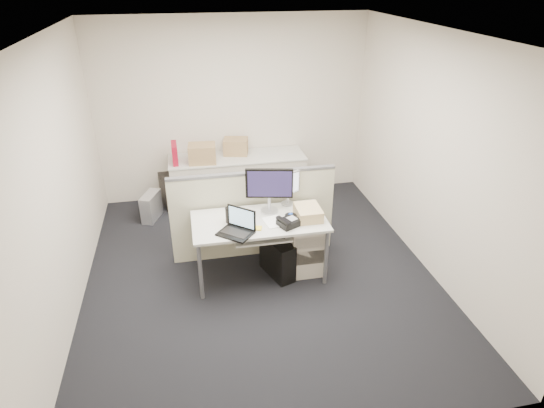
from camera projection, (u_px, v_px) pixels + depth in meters
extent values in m
cube|color=black|center=(260.00, 274.00, 5.42)|extent=(4.00, 4.50, 0.01)
cube|color=white|center=(256.00, 34.00, 4.17)|extent=(4.00, 4.50, 0.01)
cube|color=beige|center=(233.00, 111.00, 6.75)|extent=(4.00, 0.02, 2.70)
cube|color=beige|center=(319.00, 308.00, 2.84)|extent=(4.00, 0.02, 2.70)
cube|color=beige|center=(58.00, 185.00, 4.45)|extent=(0.02, 4.50, 2.70)
cube|color=beige|center=(432.00, 155.00, 5.14)|extent=(0.02, 4.50, 2.70)
cube|color=beige|center=(259.00, 221.00, 5.09)|extent=(1.50, 0.75, 0.03)
cylinder|color=slate|center=(201.00, 272.00, 4.86)|extent=(0.04, 0.04, 0.70)
cylinder|color=slate|center=(197.00, 240.00, 5.42)|extent=(0.04, 0.04, 0.70)
cylinder|color=slate|center=(326.00, 257.00, 5.10)|extent=(0.04, 0.04, 0.70)
cylinder|color=slate|center=(310.00, 228.00, 5.66)|extent=(0.04, 0.04, 0.70)
cube|color=beige|center=(262.00, 237.00, 4.98)|extent=(0.62, 0.32, 0.02)
cube|color=beige|center=(304.00, 243.00, 5.41)|extent=(0.40, 0.55, 0.65)
cube|color=#BBB796|center=(253.00, 215.00, 5.55)|extent=(2.00, 0.06, 1.10)
cube|color=beige|center=(238.00, 180.00, 6.93)|extent=(2.00, 0.60, 0.72)
cube|color=black|center=(269.00, 191.00, 5.14)|extent=(0.57, 0.31, 0.54)
cube|color=#B7B7BC|center=(288.00, 189.00, 5.34)|extent=(0.36, 0.28, 0.40)
cube|color=black|center=(235.00, 224.00, 4.75)|extent=(0.43, 0.42, 0.26)
cylinder|color=black|center=(291.00, 217.00, 5.09)|extent=(0.18, 0.18, 0.05)
cube|color=black|center=(289.00, 223.00, 4.96)|extent=(0.28, 0.26, 0.07)
cube|color=white|center=(274.00, 222.00, 5.04)|extent=(0.24, 0.29, 0.01)
cube|color=yellow|center=(258.00, 228.00, 4.91)|extent=(0.11, 0.11, 0.01)
cylinder|color=black|center=(229.00, 216.00, 5.00)|extent=(0.09, 0.09, 0.17)
ellipsoid|color=#F4AE14|center=(287.00, 223.00, 4.99)|extent=(0.17, 0.17, 0.04)
cube|color=black|center=(245.00, 219.00, 5.10)|extent=(0.07, 0.12, 0.02)
cube|color=tan|center=(308.00, 213.00, 5.10)|extent=(0.27, 0.35, 0.13)
cube|color=black|center=(266.00, 233.00, 5.01)|extent=(0.47, 0.30, 0.02)
cube|color=black|center=(277.00, 257.00, 5.30)|extent=(0.36, 0.54, 0.47)
cube|color=black|center=(169.00, 191.00, 6.90)|extent=(0.30, 0.52, 0.46)
cube|color=#B7B7BC|center=(151.00, 206.00, 6.52)|extent=(0.30, 0.45, 0.39)
cube|color=#A98451|center=(202.00, 154.00, 6.50)|extent=(0.41, 0.32, 0.29)
cube|color=#A98451|center=(236.00, 147.00, 6.81)|extent=(0.41, 0.35, 0.26)
cube|color=maroon|center=(175.00, 154.00, 6.49)|extent=(0.09, 0.33, 0.31)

